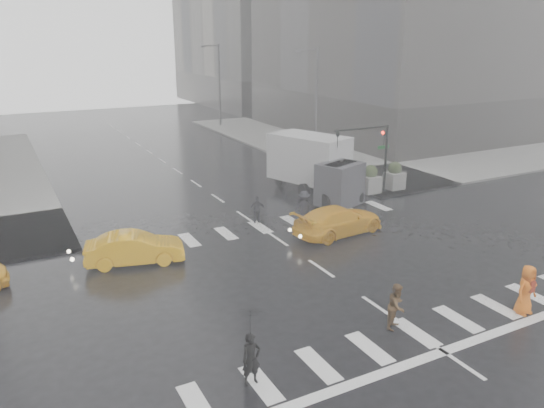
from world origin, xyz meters
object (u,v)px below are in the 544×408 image
pedestrian_brown (397,306)px  pedestrian_orange (526,290)px  taxi_mid (135,248)px  box_truck (317,165)px  traffic_signal_pole (374,146)px

pedestrian_brown → pedestrian_orange: (4.85, -1.42, 0.12)m
pedestrian_brown → taxi_mid: bearing=94.5°
pedestrian_brown → taxi_mid: pedestrian_brown is taller
pedestrian_brown → box_truck: size_ratio=0.24×
traffic_signal_pole → pedestrian_orange: bearing=-107.1°
pedestrian_brown → taxi_mid: (-6.69, 9.81, -0.12)m
pedestrian_brown → box_truck: 16.38m
pedestrian_orange → taxi_mid: size_ratio=0.44×
traffic_signal_pole → pedestrian_orange: (-4.54, -14.81, -2.26)m
taxi_mid → pedestrian_orange: bearing=-120.2°
pedestrian_brown → pedestrian_orange: size_ratio=0.88×
pedestrian_orange → box_truck: size_ratio=0.27×
traffic_signal_pole → taxi_mid: size_ratio=1.04×
taxi_mid → box_truck: (12.97, 5.27, 1.28)m
taxi_mid → box_truck: bearing=-53.9°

